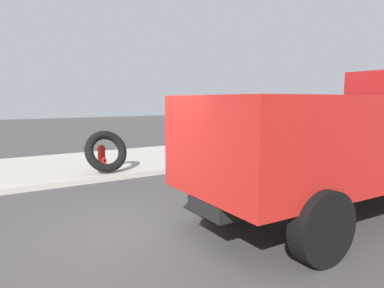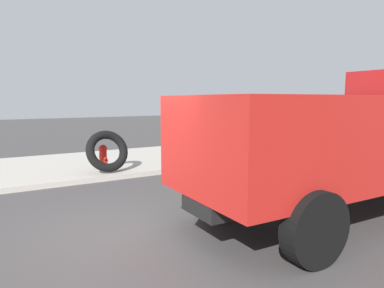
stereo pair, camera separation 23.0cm
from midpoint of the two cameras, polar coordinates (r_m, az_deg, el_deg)
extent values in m
plane|color=#423F3F|center=(6.44, -9.08, -14.00)|extent=(80.00, 80.00, 0.00)
cube|color=#ADA89E|center=(12.45, -21.13, -3.60)|extent=(36.00, 5.00, 0.15)
cylinder|color=red|center=(11.25, -15.20, -2.61)|extent=(0.23, 0.23, 0.58)
sphere|color=red|center=(11.19, -15.26, -0.81)|extent=(0.27, 0.27, 0.27)
cylinder|color=red|center=(11.04, -14.89, -2.42)|extent=(0.10, 0.19, 0.10)
cylinder|color=red|center=(11.43, -15.53, -2.11)|extent=(0.10, 0.19, 0.10)
cylinder|color=red|center=(11.05, -14.88, -2.77)|extent=(0.13, 0.19, 0.13)
torus|color=black|center=(10.69, -14.55, -1.18)|extent=(1.30, 0.76, 1.29)
cylinder|color=gray|center=(11.91, -2.42, 2.11)|extent=(0.06, 0.06, 2.19)
cylinder|color=red|center=(11.83, -2.35, 5.55)|extent=(0.76, 0.02, 0.76)
cube|color=red|center=(6.73, 18.20, 0.72)|extent=(4.87, 2.63, 1.60)
cube|color=black|center=(7.74, 23.30, -5.67)|extent=(7.02, 1.10, 0.24)
cylinder|color=black|center=(10.32, 25.14, -3.31)|extent=(1.11, 0.33, 1.10)
cylinder|color=black|center=(7.05, 3.53, -7.31)|extent=(1.11, 0.33, 1.10)
cylinder|color=black|center=(5.28, 19.46, -12.83)|extent=(1.11, 0.33, 1.10)
cylinder|color=black|center=(14.88, 25.23, -0.24)|extent=(1.11, 0.35, 1.10)
camera|label=1|loc=(0.12, -90.69, -0.09)|focal=32.41mm
camera|label=2|loc=(0.12, 89.31, 0.09)|focal=32.41mm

